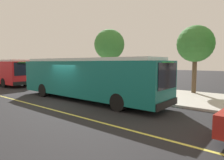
% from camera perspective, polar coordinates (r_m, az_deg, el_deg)
% --- Properties ---
extents(ground_plane, '(120.00, 120.00, 0.00)m').
position_cam_1_polar(ground_plane, '(14.14, -12.84, -5.84)').
color(ground_plane, '#232326').
extents(sidewalk_curb, '(44.00, 6.40, 0.15)m').
position_cam_1_polar(sidewalk_curb, '(18.35, 2.16, -2.97)').
color(sidewalk_curb, '#B7B2A8').
rests_on(sidewalk_curb, ground_plane).
extents(lane_stripe_center, '(36.00, 0.14, 0.01)m').
position_cam_1_polar(lane_stripe_center, '(12.94, -20.63, -7.04)').
color(lane_stripe_center, '#E0D64C').
rests_on(lane_stripe_center, ground_plane).
extents(transit_bus_main, '(12.10, 2.64, 2.95)m').
position_cam_1_polar(transit_bus_main, '(13.91, -7.47, 0.79)').
color(transit_bus_main, '#146B66').
rests_on(transit_bus_main, ground_plane).
extents(transit_bus_second, '(11.61, 2.88, 2.95)m').
position_cam_1_polar(transit_bus_second, '(27.40, -29.63, 2.28)').
color(transit_bus_second, red).
rests_on(transit_bus_second, ground_plane).
extents(bus_shelter, '(2.90, 1.60, 2.48)m').
position_cam_1_polar(bus_shelter, '(17.78, 4.36, 2.72)').
color(bus_shelter, '#333338').
rests_on(bus_shelter, sidewalk_curb).
extents(waiting_bench, '(1.60, 0.48, 0.95)m').
position_cam_1_polar(waiting_bench, '(17.84, 5.20, -1.41)').
color(waiting_bench, brown).
rests_on(waiting_bench, sidewalk_curb).
extents(route_sign_post, '(0.44, 0.08, 2.80)m').
position_cam_1_polar(route_sign_post, '(14.39, 6.73, 2.29)').
color(route_sign_post, '#333338').
rests_on(route_sign_post, sidewalk_curb).
extents(pedestrian_commuter, '(0.24, 0.40, 1.69)m').
position_cam_1_polar(pedestrian_commuter, '(15.02, 4.71, -0.78)').
color(pedestrian_commuter, '#282D47').
rests_on(pedestrian_commuter, sidewalk_curb).
extents(street_tree_near_shelter, '(3.27, 3.27, 6.07)m').
position_cam_1_polar(street_tree_near_shelter, '(21.54, -0.76, 10.18)').
color(street_tree_near_shelter, brown).
rests_on(street_tree_near_shelter, sidewalk_curb).
extents(street_tree_downstreet, '(2.97, 2.97, 5.51)m').
position_cam_1_polar(street_tree_downstreet, '(17.64, 23.04, 9.54)').
color(street_tree_downstreet, brown).
rests_on(street_tree_downstreet, sidewalk_curb).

